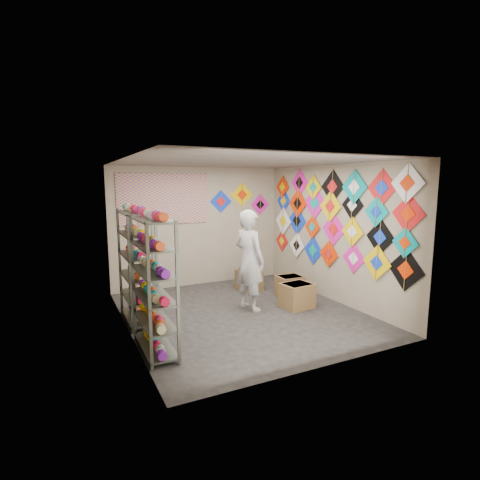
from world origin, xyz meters
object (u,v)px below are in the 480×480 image
shelf_rack_front (154,286)px  shelf_rack_back (136,267)px  carton_a (297,296)px  carton_c (249,280)px  carton_b (290,286)px  shopkeeper (249,260)px

shelf_rack_front → shelf_rack_back: 1.30m
shelf_rack_back → carton_a: bearing=-12.2°
shelf_rack_front → carton_c: (2.60, 2.17, -0.73)m
carton_c → shelf_rack_back: bearing=-165.7°
shelf_rack_back → carton_c: 2.84m
shelf_rack_front → carton_b: (3.15, 1.37, -0.74)m
carton_c → shelf_rack_front: bearing=-144.3°
shelf_rack_back → shopkeeper: 2.02m
shelf_rack_back → shopkeeper: bearing=-8.4°
shopkeeper → carton_c: (0.60, 1.16, -0.72)m
shelf_rack_front → shopkeeper: (2.00, 1.00, -0.01)m
shelf_rack_front → shelf_rack_back: (0.00, 1.30, 0.00)m
carton_a → carton_c: 1.50m
shelf_rack_front → carton_a: size_ratio=3.40×
shelf_rack_back → carton_a: 3.00m
shelf_rack_front → carton_a: (2.85, 0.68, -0.72)m
shelf_rack_back → carton_b: shelf_rack_back is taller
shelf_rack_front → shelf_rack_back: bearing=90.0°
shelf_rack_back → carton_c: size_ratio=3.81×
carton_a → carton_b: carton_a is taller
carton_a → carton_c: carton_a is taller
shopkeeper → carton_a: shopkeeper is taller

